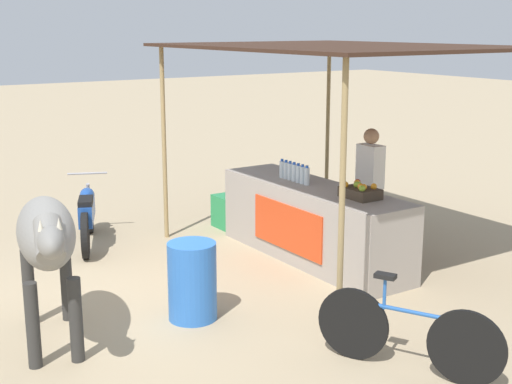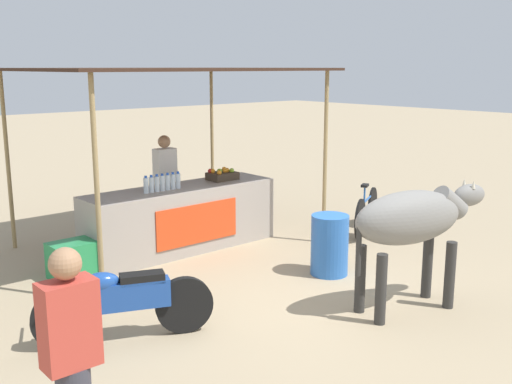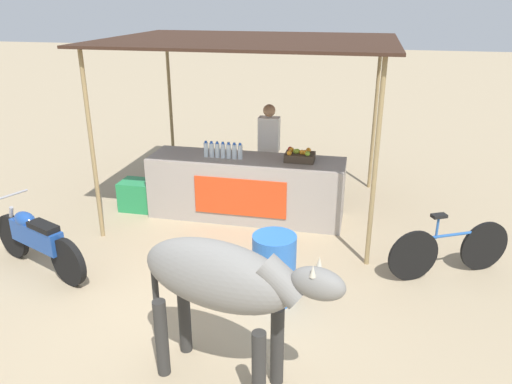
% 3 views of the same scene
% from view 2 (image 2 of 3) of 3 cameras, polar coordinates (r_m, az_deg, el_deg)
% --- Properties ---
extents(ground_plane, '(60.00, 60.00, 0.00)m').
position_cam_2_polar(ground_plane, '(7.54, 2.55, -9.21)').
color(ground_plane, tan).
extents(stall_counter, '(3.00, 0.82, 0.96)m').
position_cam_2_polar(stall_counter, '(9.03, -7.07, -2.52)').
color(stall_counter, '#9E9389').
rests_on(stall_counter, ground).
extents(stall_awning, '(4.20, 3.20, 2.69)m').
position_cam_2_polar(stall_awning, '(9.01, -8.52, 10.92)').
color(stall_awning, '#382319').
rests_on(stall_awning, ground).
extents(water_bottle_row, '(0.61, 0.07, 0.25)m').
position_cam_2_polar(water_bottle_row, '(8.68, -8.91, 0.87)').
color(water_bottle_row, silver).
rests_on(water_bottle_row, stall_counter).
extents(fruit_crate, '(0.44, 0.32, 0.18)m').
position_cam_2_polar(fruit_crate, '(9.42, -3.25, 1.62)').
color(fruit_crate, '#3F3326').
rests_on(fruit_crate, stall_counter).
extents(vendor_behind_counter, '(0.34, 0.22, 1.65)m').
position_cam_2_polar(vendor_behind_counter, '(9.68, -8.61, 0.65)').
color(vendor_behind_counter, '#383842').
rests_on(vendor_behind_counter, ground).
extents(cooler_box, '(0.60, 0.44, 0.48)m').
position_cam_2_polar(cooler_box, '(8.20, -16.96, -6.19)').
color(cooler_box, '#268C4C').
rests_on(cooler_box, ground).
extents(water_barrel, '(0.50, 0.50, 0.80)m').
position_cam_2_polar(water_barrel, '(7.99, 7.01, -5.01)').
color(water_barrel, blue).
rests_on(water_barrel, ground).
extents(cow, '(1.85, 0.85, 1.44)m').
position_cam_2_polar(cow, '(6.86, 14.72, -2.68)').
color(cow, gray).
rests_on(cow, ground).
extents(motorcycle_parked, '(1.69, 0.87, 0.90)m').
position_cam_2_polar(motorcycle_parked, '(6.20, -12.60, -10.04)').
color(motorcycle_parked, black).
rests_on(motorcycle_parked, ground).
extents(bicycle_leaning, '(1.50, 0.79, 0.85)m').
position_cam_2_polar(bicycle_leaning, '(10.11, 10.48, -1.84)').
color(bicycle_leaning, black).
rests_on(bicycle_leaning, ground).
extents(passerby_on_street, '(0.34, 0.22, 1.65)m').
position_cam_2_polar(passerby_on_street, '(4.06, -17.08, -15.94)').
color(passerby_on_street, '#383842').
rests_on(passerby_on_street, ground).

